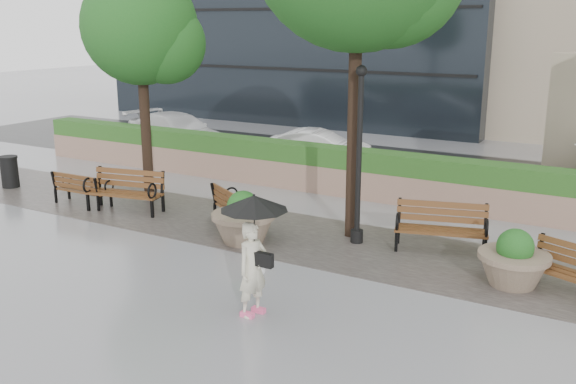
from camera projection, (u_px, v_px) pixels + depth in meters
The scene contains 17 objects.
ground at pixel (209, 277), 12.48m from camera, with size 100.00×100.00×0.00m, color gray.
cobble_strip at pixel (286, 234), 14.99m from camera, with size 28.00×3.20×0.01m, color #383330.
hedge_wall at pixel (357, 173), 18.17m from camera, with size 24.00×0.80×1.35m.
asphalt_street at pixel (405, 169), 21.69m from camera, with size 40.00×7.00×0.00m, color black.
bench_0 at pixel (83, 195), 17.34m from camera, with size 1.68×0.70×0.89m.
bench_1 at pixel (126, 200), 16.73m from camera, with size 2.11×1.18×1.07m.
bench_2 at pixel (238, 217), 15.40m from camera, with size 1.88×1.52×0.96m.
bench_3 at pixel (440, 237), 13.83m from camera, with size 2.06×1.27×1.04m.
bench_4 at pixel (572, 283), 11.51m from camera, with size 1.85×1.28×0.93m.
planter_left at pixel (243, 222), 14.34m from camera, with size 1.43×1.43×1.20m.
planter_right at pixel (514, 264), 11.98m from camera, with size 1.33×1.33×1.11m.
trash_bin at pixel (10, 173), 19.16m from camera, with size 0.54×0.54×0.90m, color black.
lamppost at pixel (359, 168), 14.00m from camera, with size 0.28×0.28×3.93m.
tree_0 at pixel (146, 32), 17.18m from camera, with size 3.25×3.12×6.25m.
car_left at pixel (178, 133), 24.48m from camera, with size 2.01×4.95×1.44m, color white.
car_right at pixel (318, 148), 22.16m from camera, with size 1.28×3.67×1.21m, color white.
pedestrian at pixel (253, 244), 10.58m from camera, with size 1.13×1.13×2.08m.
Camera 1 is at (7.15, -9.31, 4.80)m, focal length 40.00 mm.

